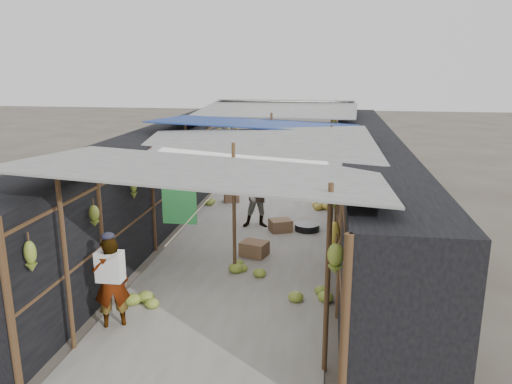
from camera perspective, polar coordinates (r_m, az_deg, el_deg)
The scene contains 14 objects.
ground at distance 7.42m, azimuth -7.03°, elevation -18.42°, with size 80.00×80.00×0.00m, color #6B6356.
aisle_slab at distance 13.23m, azimuth 0.42°, elevation -3.20°, with size 3.60×16.00×0.02m, color #9E998E.
stall_left at distance 13.57m, azimuth -10.94°, elevation 1.96°, with size 1.40×15.00×2.30m, color black.
stall_right at distance 12.85m, azimuth 12.44°, elevation 1.19°, with size 1.40×15.00×2.30m, color black.
crate_near at distance 10.76m, azimuth -0.21°, elevation -6.54°, with size 0.54×0.43×0.33m, color #956A4C.
crate_mid at distance 12.31m, azimuth 2.83°, elevation -3.87°, with size 0.52×0.41×0.31m, color #956A4C.
crate_back at distance 14.94m, azimuth -2.81°, elevation -0.64°, with size 0.44×0.36×0.28m, color #956A4C.
black_basin at distance 12.43m, azimuth 5.84°, elevation -4.06°, with size 0.61×0.61×0.18m, color black.
vendor_elderly at distance 8.13m, azimuth -16.22°, elevation -9.89°, with size 0.54×0.36×1.49m, color white.
shopper_blue at distance 12.43m, azimuth 0.29°, elevation -0.43°, with size 0.81×0.63×1.66m, color #1E2A99.
vendor_seated at distance 17.13m, azimuth 6.64°, elevation 2.19°, with size 0.54×0.31×0.84m, color #48423F.
market_canopy at distance 13.04m, azimuth 0.76°, elevation 7.32°, with size 5.62×15.20×2.77m.
hanging_bananas at distance 12.90m, azimuth 0.62°, elevation 4.13°, with size 3.95×14.21×0.78m.
floor_bananas at distance 12.78m, azimuth 2.02°, elevation -3.16°, with size 3.93×9.99×0.36m.
Camera 1 is at (1.76, -5.99, 4.00)m, focal length 35.00 mm.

